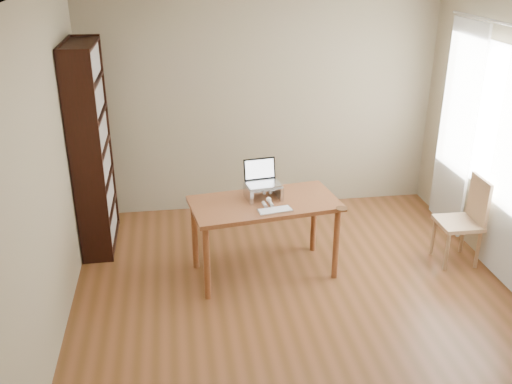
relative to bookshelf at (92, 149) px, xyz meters
name	(u,v)px	position (x,y,z in m)	size (l,w,h in m)	color
room	(312,171)	(1.86, -1.54, 0.25)	(4.04, 4.54, 2.64)	brown
bookshelf	(92,149)	(0.00, 0.00, 0.00)	(0.30, 0.90, 2.10)	black
curtains	(484,143)	(3.75, -0.75, 0.12)	(0.03, 1.90, 2.25)	white
desk	(265,212)	(1.60, -0.86, -0.40)	(1.43, 0.85, 0.75)	brown
laptop_stand	(263,190)	(1.60, -0.78, -0.22)	(0.32, 0.25, 0.13)	silver
laptop	(262,177)	(1.60, -0.73, -0.11)	(0.33, 0.29, 0.22)	silver
keyboard	(275,210)	(1.66, -1.08, -0.29)	(0.32, 0.18, 0.02)	silver
coaster	(342,208)	(2.26, -1.12, -0.30)	(0.11, 0.11, 0.01)	brown
cat	(263,190)	(1.61, -0.75, -0.23)	(0.25, 0.48, 0.15)	#413933
chair	(466,218)	(3.58, -0.93, -0.58)	(0.40, 0.40, 0.88)	tan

